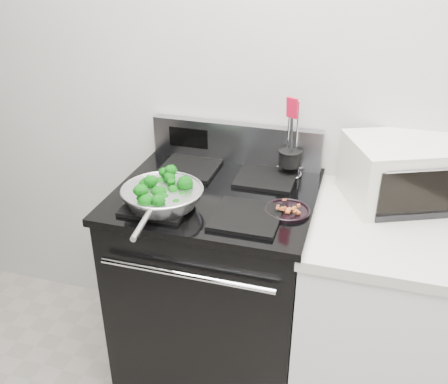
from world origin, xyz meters
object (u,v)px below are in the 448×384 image
at_px(skillet, 162,196).
at_px(utensil_holder, 289,162).
at_px(gas_range, 217,284).
at_px(bacon_plate, 287,208).
at_px(toaster_oven, 405,171).

distance_m(skillet, utensil_holder, 0.58).
relative_size(gas_range, skillet, 2.32).
xyz_separation_m(gas_range, utensil_holder, (0.25, 0.23, 0.52)).
bearing_deg(gas_range, utensil_holder, 42.06).
xyz_separation_m(skillet, bacon_plate, (0.45, 0.10, -0.03)).
relative_size(skillet, utensil_holder, 1.43).
distance_m(bacon_plate, utensil_holder, 0.32).
bearing_deg(bacon_plate, skillet, -167.95).
xyz_separation_m(skillet, toaster_oven, (0.86, 0.38, 0.04)).
xyz_separation_m(gas_range, bacon_plate, (0.30, -0.09, 0.48)).
relative_size(bacon_plate, utensil_holder, 0.49).
distance_m(gas_range, utensil_holder, 0.63).
relative_size(gas_range, bacon_plate, 6.75).
bearing_deg(gas_range, skillet, -129.35).
bearing_deg(bacon_plate, toaster_oven, 34.81).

